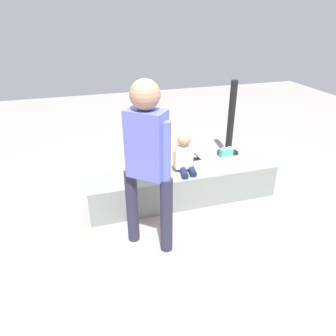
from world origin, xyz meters
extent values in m
plane|color=#A08C87|center=(0.00, 0.00, 0.00)|extent=(12.00, 12.00, 0.00)
cube|color=gray|center=(0.00, 0.00, 0.21)|extent=(2.38, 0.47, 0.43)
cylinder|color=#171E3F|center=(-0.03, -0.08, 0.47)|extent=(0.12, 0.26, 0.08)
cylinder|color=#171E3F|center=(0.08, -0.06, 0.47)|extent=(0.12, 0.26, 0.08)
cube|color=white|center=(0.01, 0.04, 0.61)|extent=(0.23, 0.17, 0.28)
sphere|color=tan|center=(0.01, 0.04, 0.83)|extent=(0.16, 0.16, 0.16)
cylinder|color=tan|center=(-0.11, 0.02, 0.60)|extent=(0.05, 0.05, 0.21)
cylinder|color=tan|center=(0.12, 0.06, 0.60)|extent=(0.05, 0.05, 0.21)
cylinder|color=#28293E|center=(-0.46, -0.81, 0.41)|extent=(0.12, 0.12, 0.82)
cylinder|color=#28293E|center=(-0.76, -0.56, 0.41)|extent=(0.12, 0.12, 0.82)
cube|color=#5E68C2|center=(-0.61, -0.68, 1.14)|extent=(0.40, 0.39, 0.63)
sphere|color=tan|center=(-0.61, -0.68, 1.59)|extent=(0.26, 0.26, 0.26)
cylinder|color=#5E68C2|center=(-0.47, -0.80, 1.08)|extent=(0.10, 0.10, 0.60)
cylinder|color=#5E68C2|center=(-0.75, -0.56, 1.08)|extent=(0.10, 0.10, 0.60)
cylinder|color=yellow|center=(-0.32, -0.08, 0.43)|extent=(0.22, 0.22, 0.01)
cylinder|color=#925D3A|center=(-0.32, -0.08, 0.46)|extent=(0.10, 0.10, 0.05)
cylinder|color=brown|center=(-0.32, -0.08, 0.49)|extent=(0.10, 0.10, 0.01)
cube|color=silver|center=(-0.26, -0.09, 0.44)|extent=(0.11, 0.04, 0.00)
cube|color=#59C6B2|center=(0.96, 0.73, 0.15)|extent=(0.19, 0.10, 0.30)
torus|color=white|center=(0.91, 0.73, 0.30)|extent=(0.08, 0.01, 0.08)
torus|color=white|center=(1.00, 0.73, 0.30)|extent=(0.08, 0.01, 0.08)
cylinder|color=black|center=(1.21, 1.13, 0.02)|extent=(0.36, 0.36, 0.04)
cylinder|color=black|center=(1.21, 1.13, 0.64)|extent=(0.11, 0.11, 1.21)
cylinder|color=silver|center=(0.33, 1.07, 0.09)|extent=(0.07, 0.07, 0.17)
cone|color=silver|center=(0.33, 1.07, 0.19)|extent=(0.06, 0.06, 0.03)
cylinder|color=blue|center=(0.33, 1.07, 0.21)|extent=(0.03, 0.03, 0.02)
cube|color=white|center=(-0.06, 1.29, 0.06)|extent=(0.43, 0.43, 0.11)
cube|color=black|center=(0.36, 0.66, 0.12)|extent=(0.27, 0.13, 0.23)
torus|color=black|center=(0.36, 0.66, 0.23)|extent=(0.20, 0.01, 0.20)
camera|label=1|loc=(-1.17, -3.19, 2.22)|focal=33.12mm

